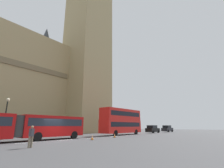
# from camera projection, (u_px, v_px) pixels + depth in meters

# --- Properties ---
(ground_plane) EXTENTS (160.00, 160.00, 0.00)m
(ground_plane) POSITION_uv_depth(u_px,v_px,m) (55.00, 141.00, 18.87)
(ground_plane) COLOR #424244
(lane_centre_marking) EXTENTS (29.80, 0.16, 0.01)m
(lane_centre_marking) POSITION_uv_depth(u_px,v_px,m) (65.00, 140.00, 19.85)
(lane_centre_marking) COLOR silver
(lane_centre_marking) RESTS_ON ground_plane
(articulated_bus) EXTENTS (16.96, 2.54, 2.90)m
(articulated_bus) POSITION_uv_depth(u_px,v_px,m) (15.00, 125.00, 17.76)
(articulated_bus) COLOR #B20F0F
(articulated_bus) RESTS_ON ground_plane
(double_decker_bus) EXTENTS (10.28, 2.54, 4.90)m
(double_decker_bus) POSITION_uv_depth(u_px,v_px,m) (122.00, 121.00, 32.05)
(double_decker_bus) COLOR red
(double_decker_bus) RESTS_ON ground_plane
(sedan_lead) EXTENTS (4.40, 1.86, 1.85)m
(sedan_lead) POSITION_uv_depth(u_px,v_px,m) (153.00, 129.00, 40.57)
(sedan_lead) COLOR black
(sedan_lead) RESTS_ON ground_plane
(sedan_trailing) EXTENTS (4.40, 1.86, 1.85)m
(sedan_trailing) POSITION_uv_depth(u_px,v_px,m) (167.00, 129.00, 47.19)
(sedan_trailing) COLOR black
(sedan_trailing) RESTS_ON ground_plane
(traffic_cone_west) EXTENTS (0.36, 0.36, 0.58)m
(traffic_cone_west) POSITION_uv_depth(u_px,v_px,m) (92.00, 138.00, 20.06)
(traffic_cone_west) COLOR black
(traffic_cone_west) RESTS_ON ground_plane
(traffic_cone_middle) EXTENTS (0.36, 0.36, 0.58)m
(traffic_cone_middle) POSITION_uv_depth(u_px,v_px,m) (115.00, 136.00, 24.19)
(traffic_cone_middle) COLOR black
(traffic_cone_middle) RESTS_ON ground_plane
(street_lamp) EXTENTS (0.44, 0.44, 5.27)m
(street_lamp) POSITION_uv_depth(u_px,v_px,m) (6.00, 115.00, 21.09)
(street_lamp) COLOR black
(street_lamp) RESTS_ON ground_plane
(pedestrian_near_cones) EXTENTS (0.36, 0.42, 1.69)m
(pedestrian_near_cones) POSITION_uv_depth(u_px,v_px,m) (31.00, 136.00, 12.90)
(pedestrian_near_cones) COLOR #726651
(pedestrian_near_cones) RESTS_ON ground_plane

